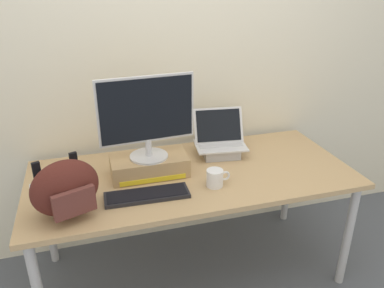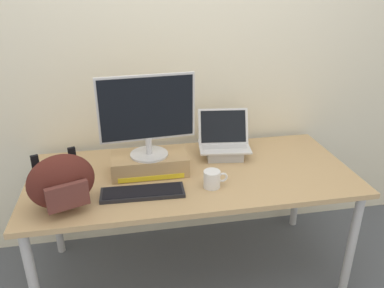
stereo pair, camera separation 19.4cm
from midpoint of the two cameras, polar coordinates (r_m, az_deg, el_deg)
ground_plane at (r=2.63m, az=-2.22°, el=-18.44°), size 20.00×20.00×0.00m
back_wall at (r=2.50m, az=-5.70°, el=12.88°), size 7.00×0.10×2.60m
desk at (r=2.24m, az=-2.49°, el=-5.74°), size 1.86×0.83×0.73m
toner_box_yellow at (r=2.19m, az=-8.96°, el=-3.30°), size 0.43×0.22×0.11m
desktop_monitor at (r=2.07m, az=-9.48°, el=4.10°), size 0.53×0.22×0.47m
open_laptop at (r=2.40m, az=1.93°, el=-0.29°), size 0.34×0.27×0.28m
external_keyboard at (r=2.00m, az=-9.58°, el=-7.64°), size 0.44×0.15×0.02m
messenger_backpack at (r=1.91m, az=-21.30°, el=-6.29°), size 0.37×0.29×0.28m
coffee_mug at (r=2.05m, az=0.80°, el=-5.19°), size 0.13×0.09×0.09m
cell_phone at (r=2.22m, az=-24.66°, el=-6.38°), size 0.09×0.16×0.01m
plush_toy at (r=2.20m, az=-20.72°, el=-4.85°), size 0.09×0.09×0.09m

